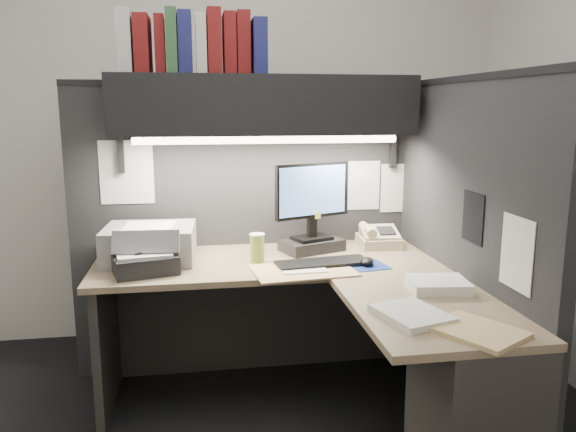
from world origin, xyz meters
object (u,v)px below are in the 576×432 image
(coffee_cup, at_px, (257,249))
(notebook_stack, at_px, (145,263))
(monitor, at_px, (312,216))
(printer, at_px, (150,244))
(keyboard, at_px, (323,263))
(telephone, at_px, (379,238))
(desk, at_px, (357,355))
(overhead_shelf, at_px, (265,105))

(coffee_cup, bearing_deg, notebook_stack, -169.86)
(coffee_cup, bearing_deg, monitor, 27.89)
(monitor, relative_size, printer, 1.09)
(keyboard, height_order, printer, printer)
(telephone, relative_size, coffee_cup, 1.71)
(telephone, height_order, printer, printer)
(desk, relative_size, printer, 3.88)
(keyboard, distance_m, notebook_stack, 0.85)
(monitor, distance_m, keyboard, 0.34)
(keyboard, xyz_separation_m, coffee_cup, (-0.31, 0.12, 0.06))
(desk, distance_m, overhead_shelf, 1.33)
(overhead_shelf, height_order, keyboard, overhead_shelf)
(telephone, distance_m, coffee_cup, 0.73)
(keyboard, height_order, notebook_stack, notebook_stack)
(keyboard, bearing_deg, telephone, 32.95)
(overhead_shelf, bearing_deg, notebook_stack, -152.00)
(monitor, height_order, notebook_stack, monitor)
(desk, distance_m, keyboard, 0.51)
(keyboard, bearing_deg, notebook_stack, 171.49)
(printer, bearing_deg, desk, -31.94)
(overhead_shelf, distance_m, notebook_stack, 1.00)
(telephone, xyz_separation_m, notebook_stack, (-1.24, -0.31, -0.00))
(telephone, relative_size, notebook_stack, 0.80)
(overhead_shelf, height_order, printer, overhead_shelf)
(monitor, bearing_deg, notebook_stack, 175.77)
(desk, bearing_deg, notebook_stack, 154.79)
(desk, bearing_deg, coffee_cup, 125.26)
(desk, height_order, printer, printer)
(monitor, xyz_separation_m, coffee_cup, (-0.31, -0.17, -0.12))
(overhead_shelf, distance_m, monitor, 0.63)
(overhead_shelf, xyz_separation_m, telephone, (0.63, -0.02, -0.73))
(keyboard, bearing_deg, overhead_shelf, 117.55)
(coffee_cup, height_order, notebook_stack, coffee_cup)
(desk, bearing_deg, printer, 144.73)
(desk, xyz_separation_m, coffee_cup, (-0.37, 0.52, 0.35))
(keyboard, xyz_separation_m, notebook_stack, (-0.85, 0.02, 0.03))
(monitor, height_order, telephone, monitor)
(keyboard, bearing_deg, monitor, 82.11)
(overhead_shelf, xyz_separation_m, printer, (-0.60, -0.12, -0.68))
(desk, distance_m, notebook_stack, 1.06)
(notebook_stack, bearing_deg, telephone, 13.85)
(keyboard, xyz_separation_m, telephone, (0.39, 0.33, 0.03))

